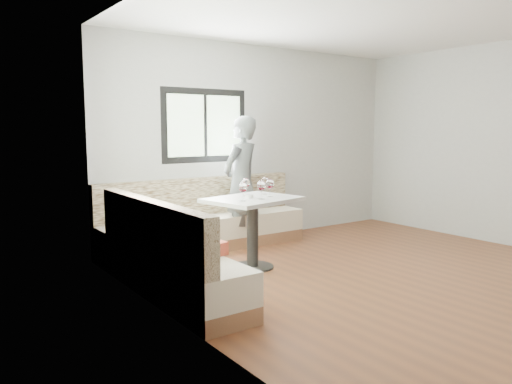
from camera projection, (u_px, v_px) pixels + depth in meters
room at (384, 147)px, 5.32m from camera, size 5.01×5.01×2.81m
banquette at (192, 238)px, 5.84m from camera, size 2.90×2.80×0.95m
table at (253, 215)px, 5.75m from camera, size 1.14×0.97×0.82m
person at (241, 182)px, 6.73m from camera, size 0.76×0.65×1.78m
olive_ramekin at (249, 196)px, 5.70m from camera, size 0.09×0.09×0.04m
wine_glass_a at (243, 188)px, 5.40m from camera, size 0.10×0.10×0.21m
wine_glass_b at (261, 186)px, 5.55m from camera, size 0.10×0.10×0.21m
wine_glass_c at (270, 184)px, 5.74m from camera, size 0.10×0.10×0.21m
wine_glass_d at (246, 184)px, 5.82m from camera, size 0.10×0.10×0.21m
wine_glass_e at (265, 182)px, 5.97m from camera, size 0.10×0.10×0.21m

